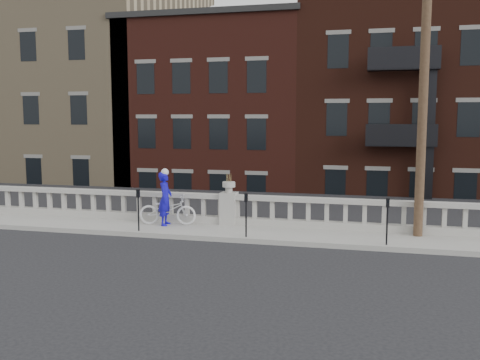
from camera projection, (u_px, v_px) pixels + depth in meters
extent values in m
plane|color=black|center=(191.00, 257.00, 14.70)|extent=(120.00, 120.00, 0.00)
cube|color=#9A978F|center=(221.00, 232.00, 17.58)|extent=(32.00, 2.20, 0.15)
cube|color=#9A978F|center=(229.00, 220.00, 18.47)|extent=(28.00, 0.34, 0.25)
cube|color=#9A978F|center=(229.00, 197.00, 18.37)|extent=(28.00, 0.34, 0.16)
cube|color=#9A978F|center=(229.00, 208.00, 18.42)|extent=(0.55, 0.55, 1.10)
cylinder|color=#9A978F|center=(229.00, 190.00, 18.34)|extent=(0.24, 0.24, 0.20)
cylinder|color=#9A978F|center=(229.00, 184.00, 18.32)|extent=(0.44, 0.44, 0.18)
cube|color=#605E59|center=(232.00, 293.00, 19.13)|extent=(36.00, 0.50, 5.15)
cube|color=black|center=(306.00, 238.00, 40.32)|extent=(80.00, 44.00, 0.50)
cube|color=#595651|center=(212.00, 272.00, 23.68)|extent=(16.00, 7.00, 4.00)
cube|color=#94805F|center=(63.00, 100.00, 38.39)|extent=(18.00, 16.00, 20.00)
cube|color=#421912|center=(234.00, 145.00, 34.64)|extent=(10.00, 14.00, 14.00)
cube|color=black|center=(234.00, 32.00, 33.80)|extent=(10.30, 14.30, 0.30)
cube|color=#35160E|center=(395.00, 135.00, 32.14)|extent=(10.00, 14.00, 15.50)
cylinder|color=#422D1E|center=(424.00, 73.00, 16.06)|extent=(0.28, 0.28, 10.00)
cylinder|color=black|center=(138.00, 214.00, 17.30)|extent=(0.05, 0.05, 1.10)
cube|color=black|center=(138.00, 193.00, 17.22)|extent=(0.10, 0.08, 0.26)
cube|color=black|center=(137.00, 192.00, 17.17)|extent=(0.06, 0.01, 0.08)
cylinder|color=black|center=(246.00, 219.00, 16.44)|extent=(0.05, 0.05, 1.10)
cube|color=black|center=(246.00, 198.00, 16.36)|extent=(0.10, 0.08, 0.26)
cube|color=black|center=(246.00, 196.00, 16.31)|extent=(0.06, 0.01, 0.08)
cylinder|color=black|center=(387.00, 226.00, 15.43)|extent=(0.05, 0.05, 1.10)
cube|color=black|center=(388.00, 203.00, 15.35)|extent=(0.10, 0.08, 0.26)
cube|color=black|center=(388.00, 202.00, 15.30)|extent=(0.06, 0.01, 0.08)
imported|color=silver|center=(168.00, 210.00, 18.33)|extent=(2.05, 1.00, 1.03)
imported|color=#130BB0|center=(165.00, 198.00, 18.20)|extent=(0.51, 0.71, 1.84)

